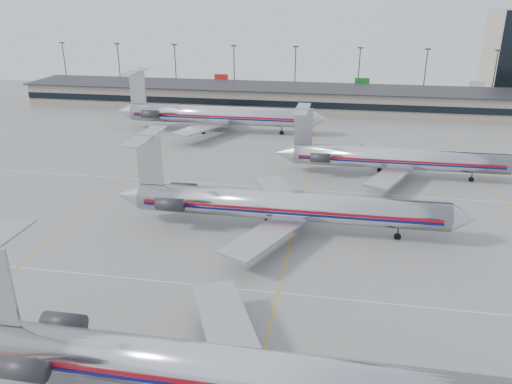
# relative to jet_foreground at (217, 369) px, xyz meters

# --- Properties ---
(ground) EXTENTS (260.00, 260.00, 0.00)m
(ground) POSITION_rel_jet_foreground_xyz_m (2.42, 5.94, -3.48)
(ground) COLOR gray
(ground) RESTS_ON ground
(apron_markings) EXTENTS (160.00, 0.15, 0.02)m
(apron_markings) POSITION_rel_jet_foreground_xyz_m (2.42, 15.94, -3.47)
(apron_markings) COLOR silver
(apron_markings) RESTS_ON ground
(terminal) EXTENTS (162.00, 17.00, 6.25)m
(terminal) POSITION_rel_jet_foreground_xyz_m (2.42, 103.91, -0.32)
(terminal) COLOR gray
(terminal) RESTS_ON ground
(light_mast_row) EXTENTS (163.60, 0.40, 15.28)m
(light_mast_row) POSITION_rel_jet_foreground_xyz_m (2.42, 117.94, 5.10)
(light_mast_row) COLOR #38383D
(light_mast_row) RESTS_ON ground
(jet_foreground) EXTENTS (45.86, 27.00, 12.00)m
(jet_foreground) POSITION_rel_jet_foreground_xyz_m (0.00, 0.00, 0.00)
(jet_foreground) COLOR silver
(jet_foreground) RESTS_ON ground
(jet_second_row) EXTENTS (46.76, 27.53, 12.24)m
(jet_second_row) POSITION_rel_jet_foreground_xyz_m (0.68, 30.77, 0.07)
(jet_second_row) COLOR silver
(jet_second_row) RESTS_ON ground
(jet_third_row) EXTENTS (41.39, 25.46, 11.32)m
(jet_third_row) POSITION_rel_jet_foreground_xyz_m (16.61, 54.59, -0.20)
(jet_third_row) COLOR silver
(jet_third_row) RESTS_ON ground
(jet_back_row) EXTENTS (48.36, 29.75, 13.22)m
(jet_back_row) POSITION_rel_jet_foreground_xyz_m (-20.39, 78.60, 0.36)
(jet_back_row) COLOR silver
(jet_back_row) RESTS_ON ground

